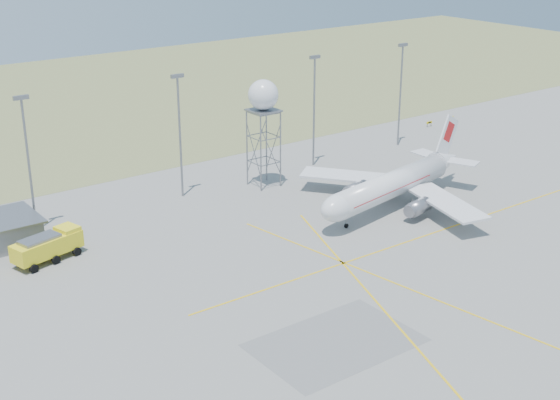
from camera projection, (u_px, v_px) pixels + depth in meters
grass_strip at (67, 104)px, 191.26m from camera, size 400.00×120.00×0.03m
mast_a at (28, 153)px, 111.88m from camera, size 2.20×0.50×20.50m
mast_b at (180, 126)px, 125.84m from camera, size 2.20×0.50×20.50m
mast_c at (314, 102)px, 141.48m from camera, size 2.20×0.50×20.50m
mast_d at (401, 86)px, 153.77m from camera, size 2.20×0.50×20.50m
taxi_sign_near at (429, 123)px, 170.92m from camera, size 1.60×0.17×1.20m
taxi_sign_far at (451, 118)px, 174.83m from camera, size 1.60×0.17×1.20m
airliner_main at (393, 185)px, 123.93m from camera, size 36.24×34.74×12.38m
radar_tower at (264, 127)px, 131.37m from camera, size 5.12×5.12×18.53m
fire_truck at (49, 247)px, 105.77m from camera, size 10.26×5.83×3.90m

